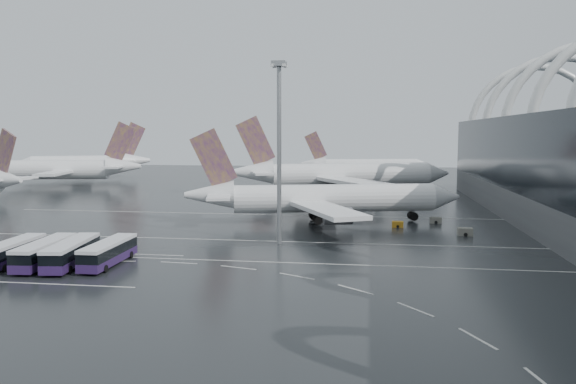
# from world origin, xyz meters

# --- Properties ---
(ground) EXTENTS (420.00, 420.00, 0.00)m
(ground) POSITION_xyz_m (0.00, 0.00, 0.00)
(ground) COLOR black
(ground) RESTS_ON ground
(lane_marking_near) EXTENTS (120.00, 0.25, 0.01)m
(lane_marking_near) POSITION_xyz_m (0.00, -2.00, 0.01)
(lane_marking_near) COLOR silver
(lane_marking_near) RESTS_ON ground
(lane_marking_mid) EXTENTS (120.00, 0.25, 0.01)m
(lane_marking_mid) POSITION_xyz_m (0.00, 12.00, 0.01)
(lane_marking_mid) COLOR silver
(lane_marking_mid) RESTS_ON ground
(lane_marking_far) EXTENTS (120.00, 0.25, 0.01)m
(lane_marking_far) POSITION_xyz_m (0.00, 40.00, 0.01)
(lane_marking_far) COLOR silver
(lane_marking_far) RESTS_ON ground
(bus_bay_line_south) EXTENTS (28.00, 0.25, 0.01)m
(bus_bay_line_south) POSITION_xyz_m (-24.00, -16.00, 0.01)
(bus_bay_line_south) COLOR silver
(bus_bay_line_south) RESTS_ON ground
(bus_bay_line_north) EXTENTS (28.00, 0.25, 0.01)m
(bus_bay_line_north) POSITION_xyz_m (-24.00, 0.00, 0.01)
(bus_bay_line_north) COLOR silver
(bus_bay_line_north) RESTS_ON ground
(airliner_main) EXTENTS (51.56, 44.56, 17.64)m
(airliner_main) POSITION_xyz_m (6.07, 31.27, 4.42)
(airliner_main) COLOR white
(airliner_main) RESTS_ON ground
(airliner_gate_b) EXTENTS (59.44, 52.82, 21.21)m
(airliner_gate_b) POSITION_xyz_m (7.22, 78.79, 5.31)
(airliner_gate_b) COLOR white
(airliner_gate_b) RESTS_ON ground
(airliner_gate_c) EXTENTS (48.84, 44.40, 17.45)m
(airliner_gate_c) POSITION_xyz_m (13.13, 138.83, 4.36)
(airliner_gate_c) COLOR white
(airliner_gate_c) RESTS_ON ground
(jet_remote_mid) EXTENTS (46.78, 37.86, 20.39)m
(jet_remote_mid) POSITION_xyz_m (-78.24, 91.28, 5.26)
(jet_remote_mid) COLOR white
(jet_remote_mid) RESTS_ON ground
(jet_remote_far) EXTENTS (45.96, 37.52, 20.91)m
(jet_remote_far) POSITION_xyz_m (-88.21, 120.70, 5.40)
(jet_remote_far) COLOR white
(jet_remote_far) RESTS_ON ground
(bus_row_near_a) EXTENTS (3.44, 12.27, 2.99)m
(bus_row_near_a) POSITION_xyz_m (-29.97, -7.95, 1.64)
(bus_row_near_a) COLOR #2D1542
(bus_row_near_a) RESTS_ON ground
(bus_row_near_b) EXTENTS (3.80, 12.68, 3.08)m
(bus_row_near_b) POSITION_xyz_m (-25.56, -7.75, 1.69)
(bus_row_near_b) COLOR #2D1542
(bus_row_near_b) RESTS_ON ground
(bus_row_near_c) EXTENTS (4.48, 12.96, 3.13)m
(bus_row_near_c) POSITION_xyz_m (-22.05, -7.55, 1.72)
(bus_row_near_c) COLOR #2D1542
(bus_row_near_c) RESTS_ON ground
(bus_row_near_d) EXTENTS (3.19, 12.28, 3.01)m
(bus_row_near_d) POSITION_xyz_m (-17.65, -6.41, 1.65)
(bus_row_near_d) COLOR #2D1542
(bus_row_near_d) RESTS_ON ground
(floodlight_mast) EXTENTS (2.09, 2.09, 27.21)m
(floodlight_mast) POSITION_xyz_m (1.64, 10.39, 17.11)
(floodlight_mast) COLOR gray
(floodlight_mast) RESTS_ON ground
(gse_cart_belly_b) EXTENTS (2.10, 1.24, 1.15)m
(gse_cart_belly_b) POSITION_xyz_m (27.41, 33.70, 0.57)
(gse_cart_belly_b) COLOR slate
(gse_cart_belly_b) RESTS_ON ground
(gse_cart_belly_d) EXTENTS (2.34, 1.38, 1.28)m
(gse_cart_belly_d) POSITION_xyz_m (30.69, 21.28, 0.64)
(gse_cart_belly_d) COLOR slate
(gse_cart_belly_d) RESTS_ON ground
(gse_cart_belly_e) EXTENTS (1.97, 1.16, 1.07)m
(gse_cart_belly_e) POSITION_xyz_m (20.17, 27.93, 0.54)
(gse_cart_belly_e) COLOR #BB7B18
(gse_cart_belly_e) RESTS_ON ground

